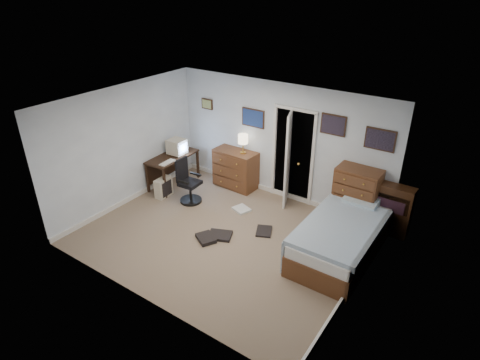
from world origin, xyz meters
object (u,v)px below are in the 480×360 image
(bed, at_px, (341,237))
(tall_dresser, at_px, (356,198))
(computer_desk, at_px, (170,162))
(low_dresser, at_px, (236,169))
(office_chair, at_px, (188,185))

(bed, bearing_deg, tall_dresser, 98.06)
(computer_desk, height_order, low_dresser, low_dresser)
(office_chair, height_order, low_dresser, office_chair)
(office_chair, distance_m, bed, 3.40)
(low_dresser, xyz_separation_m, bed, (2.95, -1.06, -0.10))
(office_chair, xyz_separation_m, tall_dresser, (3.25, 1.12, 0.22))
(office_chair, height_order, bed, office_chair)
(computer_desk, bearing_deg, tall_dresser, 7.54)
(computer_desk, relative_size, low_dresser, 1.29)
(office_chair, xyz_separation_m, low_dresser, (0.44, 1.14, 0.07))
(tall_dresser, height_order, bed, tall_dresser)
(computer_desk, bearing_deg, low_dresser, 27.22)
(computer_desk, xyz_separation_m, low_dresser, (1.32, 0.75, -0.12))
(low_dresser, bearing_deg, bed, -16.61)
(low_dresser, bearing_deg, office_chair, -108.04)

